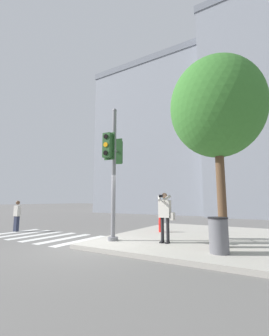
{
  "coord_description": "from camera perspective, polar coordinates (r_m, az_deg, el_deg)",
  "views": [
    {
      "loc": [
        5.23,
        -6.01,
        1.57
      ],
      "look_at": [
        0.95,
        1.23,
        2.78
      ],
      "focal_mm": 24.0,
      "sensor_mm": 36.0,
      "label": 1
    }
  ],
  "objects": [
    {
      "name": "sidewalk_corner",
      "position": [
        9.78,
        20.96,
        -16.5
      ],
      "size": [
        8.0,
        8.0,
        0.14
      ],
      "color": "#ADA89E",
      "rests_on": "ground_plane"
    },
    {
      "name": "ground_plane",
      "position": [
        8.12,
        -10.81,
        -19.21
      ],
      "size": [
        160.0,
        160.0,
        0.0
      ],
      "primitive_type": "plane",
      "color": "slate"
    },
    {
      "name": "person_photographer",
      "position": [
        7.97,
        7.77,
        -11.18
      ],
      "size": [
        0.58,
        0.54,
        1.69
      ],
      "color": "black",
      "rests_on": "sidewalk_corner"
    },
    {
      "name": "traffic_signal_pole",
      "position": [
        8.51,
        -5.38,
        1.54
      ],
      "size": [
        0.53,
        1.22,
        4.98
      ],
      "color": "slate",
      "rests_on": "sidewalk_corner"
    },
    {
      "name": "crosswalk_stripes",
      "position": [
        11.12,
        -22.18,
        -15.71
      ],
      "size": [
        4.9,
        2.8,
        0.01
      ],
      "color": "silver",
      "rests_on": "ground_plane"
    },
    {
      "name": "fire_hydrant",
      "position": [
        10.65,
        6.73,
        -13.97
      ],
      "size": [
        0.22,
        0.28,
        0.71
      ],
      "color": "red",
      "rests_on": "sidewalk_corner"
    },
    {
      "name": "building_left",
      "position": [
        31.25,
        8.34,
        6.92
      ],
      "size": [
        17.23,
        10.56,
        19.32
      ],
      "color": "gray",
      "rests_on": "ground_plane"
    },
    {
      "name": "pedestrian_distant",
      "position": [
        13.19,
        -27.68,
        -10.54
      ],
      "size": [
        0.34,
        0.2,
        1.55
      ],
      "color": "#282D42",
      "rests_on": "ground_plane"
    },
    {
      "name": "street_tree",
      "position": [
        8.31,
        20.16,
        14.12
      ],
      "size": [
        3.09,
        3.09,
        6.24
      ],
      "color": "brown",
      "rests_on": "sidewalk_corner"
    },
    {
      "name": "trash_bin",
      "position": [
        6.84,
        20.58,
        -15.65
      ],
      "size": [
        0.54,
        0.54,
        0.97
      ],
      "color": "#5B5B60",
      "rests_on": "sidewalk_corner"
    }
  ]
}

